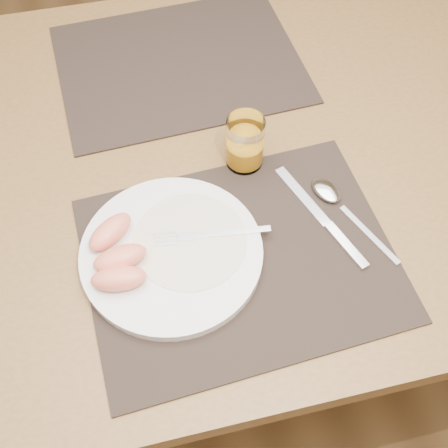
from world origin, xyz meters
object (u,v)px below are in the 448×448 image
table (207,180)px  placemat_near (240,258)px  plate (172,253)px  spoon (332,196)px  juice_glass (245,145)px  placemat_far (179,64)px  knife (327,224)px  fork (202,235)px

table → placemat_near: placemat_near is taller
plate → spoon: bearing=9.7°
plate → juice_glass: 0.22m
table → plate: (-0.09, -0.19, 0.10)m
spoon → juice_glass: bearing=137.7°
table → plate: 0.23m
juice_glass → plate: bearing=-134.6°
placemat_far → spoon: spoon is taller
placemat_near → knife: size_ratio=2.11×
placemat_near → spoon: size_ratio=2.43×
placemat_near → placemat_far: (-0.01, 0.44, 0.00)m
placemat_far → placemat_near: bearing=-88.9°
plate → juice_glass: (0.15, 0.15, 0.03)m
table → juice_glass: juice_glass is taller
placemat_far → knife: size_ratio=2.11×
knife → juice_glass: size_ratio=2.30×
plate → fork: fork is taller
table → placemat_near: (0.01, -0.22, 0.09)m
placemat_far → knife: 0.44m
knife → spoon: bearing=62.8°
table → placemat_near: size_ratio=3.11×
table → plate: plate is taller
placemat_far → spoon: (0.18, -0.37, 0.01)m
fork → spoon: fork is taller
fork → knife: bearing=-4.3°
placemat_far → plate: size_ratio=1.67×
placemat_far → plate: plate is taller
fork → placemat_far: bearing=84.2°
placemat_near → juice_glass: bearing=73.8°
placemat_far → juice_glass: bearing=-77.0°
table → knife: size_ratio=6.57×
placemat_near → juice_glass: size_ratio=4.85×
spoon → fork: bearing=-171.7°
spoon → table: bearing=139.6°
placemat_near → knife: (0.15, 0.03, 0.00)m
table → juice_glass: bearing=-36.2°
spoon → plate: bearing=-170.3°
placemat_far → plate: bearing=-102.2°
table → knife: bearing=-52.3°
placemat_near → plate: bearing=164.8°
placemat_far → juice_glass: size_ratio=4.85×
placemat_near → plate: size_ratio=1.67×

